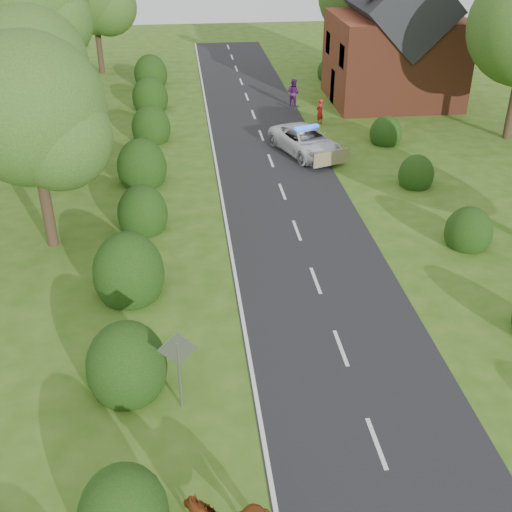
{
  "coord_description": "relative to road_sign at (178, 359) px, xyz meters",
  "views": [
    {
      "loc": [
        -4.52,
        -11.54,
        12.54
      ],
      "look_at": [
        -2.23,
        7.84,
        1.3
      ],
      "focal_mm": 45.0,
      "sensor_mm": 36.0,
      "label": 1
    }
  ],
  "objects": [
    {
      "name": "tree_left_b",
      "position": [
        -6.25,
        17.86,
        3.39
      ],
      "size": [
        5.74,
        5.6,
        8.07
      ],
      "color": "#332316",
      "rests_on": "ground"
    },
    {
      "name": "house",
      "position": [
        14.49,
        28.0,
        2.13
      ],
      "size": [
        8.0,
        7.4,
        9.17
      ],
      "color": "brown",
      "rests_on": "ground"
    },
    {
      "name": "road_markings",
      "position": [
        3.4,
        10.93,
        -1.63
      ],
      "size": [
        4.96,
        70.0,
        0.01
      ],
      "color": "white",
      "rests_on": "road"
    },
    {
      "name": "hedgerow_right",
      "position": [
        11.6,
        9.21,
        -1.1
      ],
      "size": [
        2.1,
        45.78,
        2.1
      ],
      "color": "#0D360C",
      "rests_on": "ground"
    },
    {
      "name": "road",
      "position": [
        5.0,
        13.0,
        -1.64
      ],
      "size": [
        6.0,
        70.0,
        0.02
      ],
      "primitive_type": "cube",
      "color": "black",
      "rests_on": "ground"
    },
    {
      "name": "hedgerow_left",
      "position": [
        -1.51,
        9.69,
        -0.91
      ],
      "size": [
        2.75,
        50.41,
        3.0
      ],
      "color": "#0D360C",
      "rests_on": "ground"
    },
    {
      "name": "tree_left_a",
      "position": [
        -4.75,
        9.86,
        3.69
      ],
      "size": [
        5.74,
        5.6,
        8.38
      ],
      "color": "#332316",
      "rests_on": "ground"
    },
    {
      "name": "tree_left_c",
      "position": [
        -7.7,
        27.83,
        4.88
      ],
      "size": [
        6.97,
        6.8,
        10.22
      ],
      "color": "#332316",
      "rests_on": "ground"
    },
    {
      "name": "police_van",
      "position": [
        7.04,
        18.83,
        -0.95
      ],
      "size": [
        3.88,
        5.56,
        1.55
      ],
      "rotation": [
        0.0,
        0.0,
        0.34
      ],
      "color": "silver",
      "rests_on": "ground"
    },
    {
      "name": "road_sign",
      "position": [
        0.0,
        0.0,
        0.0
      ],
      "size": [
        1.06,
        0.08,
        2.53
      ],
      "color": "gray",
      "rests_on": "ground"
    },
    {
      "name": "pedestrian_red",
      "position": [
        8.8,
        23.78,
        -0.89
      ],
      "size": [
        0.67,
        0.64,
        1.53
      ],
      "primitive_type": "imported",
      "rotation": [
        0.0,
        0.0,
        3.82
      ],
      "color": "#B21C1B",
      "rests_on": "ground"
    },
    {
      "name": "ground",
      "position": [
        5.0,
        -2.0,
        -1.65
      ],
      "size": [
        120.0,
        120.0,
        0.0
      ],
      "primitive_type": "plane",
      "color": "#325F14"
    },
    {
      "name": "pedestrian_purple",
      "position": [
        7.8,
        27.53,
        -0.75
      ],
      "size": [
        1.11,
        1.09,
        1.81
      ],
      "primitive_type": "imported",
      "rotation": [
        0.0,
        0.0,
        2.44
      ],
      "color": "#4F1661",
      "rests_on": "ground"
    }
  ]
}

